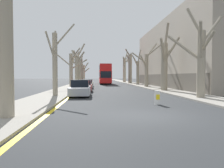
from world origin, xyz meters
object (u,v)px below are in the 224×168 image
object	(u,v)px
street_tree_left_4	(81,70)
double_decker_bus	(105,73)
street_tree_right_2	(147,67)
street_tree_right_5	(125,68)
street_tree_right_3	(138,70)
parked_car_3	(88,83)
street_tree_left_0	(5,22)
street_tree_right_1	(165,63)
street_tree_left_3	(77,68)
traffic_bollard	(157,97)
street_tree_right_4	(130,68)
street_tree_left_5	(84,72)
parked_car_1	(84,86)
street_tree_left_2	(71,68)
parked_car_0	(80,88)
parked_car_2	(87,84)
street_tree_right_0	(201,58)
street_tree_left_1	(55,61)

from	to	relation	value
street_tree_left_4	double_decker_bus	size ratio (longest dim) A/B	0.59
street_tree_right_2	street_tree_right_5	size ratio (longest dim) A/B	0.82
street_tree_right_3	parked_car_3	bearing A→B (deg)	-153.47
street_tree_left_0	street_tree_right_5	distance (m)	54.84
street_tree_right_1	street_tree_left_3	bearing A→B (deg)	128.71
street_tree_right_2	traffic_bollard	xyz separation A→B (m)	(-4.30, -21.31, -2.82)
street_tree_right_3	street_tree_right_4	distance (m)	9.31
street_tree_left_5	parked_car_1	xyz separation A→B (m)	(2.13, -36.71, -2.31)
street_tree_left_2	street_tree_right_1	distance (m)	12.77
street_tree_right_5	parked_car_1	distance (m)	38.26
street_tree_left_0	traffic_bollard	xyz separation A→B (m)	(7.71, 4.33, -3.64)
street_tree_left_2	street_tree_left_3	distance (m)	9.97
parked_car_0	traffic_bollard	xyz separation A→B (m)	(5.39, -6.32, -0.25)
traffic_bollard	parked_car_1	bearing A→B (deg)	113.61
street_tree_right_5	parked_car_2	bearing A→B (deg)	-107.90
double_decker_bus	street_tree_left_3	bearing A→B (deg)	-118.76
street_tree_right_0	street_tree_left_0	bearing A→B (deg)	-148.19
parked_car_2	street_tree_left_1	bearing A→B (deg)	-99.18
street_tree_right_4	traffic_bollard	bearing A→B (deg)	-96.28
street_tree_left_0	parked_car_3	world-z (taller)	street_tree_left_0
street_tree_left_3	street_tree_left_0	bearing A→B (deg)	-90.51
street_tree_left_3	street_tree_right_1	world-z (taller)	street_tree_right_1
street_tree_left_0	street_tree_left_4	size ratio (longest dim) A/B	1.19
street_tree_left_5	street_tree_right_4	xyz separation A→B (m)	(11.84, -9.70, 0.93)
street_tree_left_0	street_tree_left_3	bearing A→B (deg)	89.49
street_tree_right_2	parked_car_0	bearing A→B (deg)	-122.86
street_tree_right_5	parked_car_0	xyz separation A→B (m)	(-9.70, -42.85, -3.39)
street_tree_right_2	traffic_bollard	world-z (taller)	street_tree_right_2
street_tree_left_3	parked_car_0	bearing A→B (deg)	-84.36
parked_car_3	street_tree_right_5	bearing A→B (deg)	68.01
traffic_bollard	street_tree_right_5	bearing A→B (deg)	84.99
street_tree_left_0	parked_car_0	world-z (taller)	street_tree_left_0
street_tree_left_1	street_tree_left_4	world-z (taller)	street_tree_left_4
street_tree_left_2	street_tree_left_5	bearing A→B (deg)	90.16
street_tree_right_2	street_tree_right_3	bearing A→B (deg)	88.99
street_tree_left_4	street_tree_left_2	bearing A→B (deg)	-89.54
double_decker_bus	parked_car_1	bearing A→B (deg)	-97.96
street_tree_right_2	parked_car_1	size ratio (longest dim) A/B	1.70
traffic_bollard	street_tree_right_0	bearing A→B (deg)	35.79
street_tree_left_1	parked_car_3	xyz separation A→B (m)	(2.15, 19.32, -2.58)
street_tree_right_5	street_tree_right_0	bearing A→B (deg)	-89.85
street_tree_right_4	street_tree_left_4	bearing A→B (deg)	-172.69
street_tree_right_0	parked_car_0	size ratio (longest dim) A/B	1.68
street_tree_left_0	parked_car_2	bearing A→B (deg)	84.35
street_tree_left_4	street_tree_right_3	size ratio (longest dim) A/B	1.00
street_tree_left_2	street_tree_right_0	bearing A→B (deg)	-49.49
street_tree_right_3	double_decker_bus	world-z (taller)	street_tree_right_3
street_tree_left_1	street_tree_right_1	size ratio (longest dim) A/B	0.84
street_tree_left_2	street_tree_left_5	distance (m)	31.96
street_tree_left_1	street_tree_right_5	xyz separation A→B (m)	(11.85, 43.34, 0.89)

